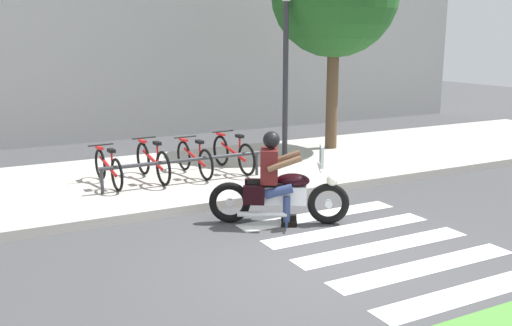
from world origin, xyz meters
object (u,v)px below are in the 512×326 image
motorcycle (280,194)px  bicycle_0 (108,168)px  bicycle_3 (233,154)px  bike_rack (184,162)px  bicycle_1 (153,162)px  street_lamp (286,58)px  bicycle_2 (194,158)px  rider (275,171)px

motorcycle → bicycle_0: motorcycle is taller
bicycle_3 → bike_rack: bearing=-156.4°
bicycle_1 → bicycle_3: bearing=0.0°
bicycle_0 → street_lamp: street_lamp is taller
bicycle_3 → bike_rack: (-1.27, -0.55, 0.05)m
bicycle_2 → bicycle_3: size_ratio=0.94×
motorcycle → bicycle_3: (0.64, 2.97, 0.04)m
bicycle_0 → bicycle_1: 0.85m
bicycle_0 → street_lamp: (4.18, 0.71, 1.88)m
bicycle_2 → bike_rack: (-0.42, -0.55, 0.07)m
rider → bicycle_2: 2.95m
motorcycle → bicycle_0: size_ratio=1.22×
bicycle_0 → street_lamp: 4.63m
bicycle_0 → motorcycle: bearing=-57.4°
rider → bicycle_2: size_ratio=0.90×
motorcycle → street_lamp: 4.72m
motorcycle → bike_rack: (-0.63, 2.42, 0.10)m
motorcycle → bicycle_0: 3.53m
bicycle_1 → bicycle_3: size_ratio=0.98×
street_lamp → bike_rack: bearing=-156.6°
rider → bicycle_3: bearing=76.5°
bicycle_1 → street_lamp: 3.88m
bicycle_3 → street_lamp: bearing=23.3°
motorcycle → street_lamp: (2.28, 3.68, 1.90)m
bicycle_2 → bike_rack: size_ratio=0.51×
bike_rack → street_lamp: size_ratio=0.82×
bicycle_3 → street_lamp: street_lamp is taller
bike_rack → bicycle_3: bearing=23.6°
bicycle_0 → bicycle_1: size_ratio=0.94×
bicycle_3 → street_lamp: size_ratio=0.45×
bicycle_2 → street_lamp: 3.19m
rider → bicycle_1: size_ratio=0.86×
bicycle_1 → street_lamp: bearing=12.0°
bicycle_1 → bicycle_3: bicycle_1 is taller
bicycle_2 → bike_rack: 0.70m
street_lamp → motorcycle: bearing=-121.8°
bicycle_1 → street_lamp: street_lamp is taller
bicycle_3 → bike_rack: size_ratio=0.54×
rider → bicycle_0: bearing=122.1°
motorcycle → bicycle_2: 2.98m
rider → bicycle_1: 3.11m
bicycle_0 → bicycle_3: 2.54m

